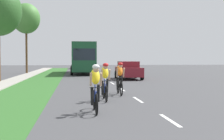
# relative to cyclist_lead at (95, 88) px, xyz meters

# --- Properties ---
(ground_plane) EXTENTS (120.00, 120.00, 0.00)m
(ground_plane) POSITION_rel_cyclist_lead_xyz_m (2.02, 11.71, -0.81)
(ground_plane) COLOR #424244
(grass_verge) EXTENTS (2.95, 70.00, 0.01)m
(grass_verge) POSITION_rel_cyclist_lead_xyz_m (-3.22, 11.71, -0.81)
(grass_verge) COLOR #2D6026
(grass_verge) RESTS_ON ground_plane
(sidewalk_concrete) EXTENTS (1.58, 70.00, 0.10)m
(sidewalk_concrete) POSITION_rel_cyclist_lead_xyz_m (-5.49, 11.71, -0.81)
(sidewalk_concrete) COLOR #9E998E
(sidewalk_concrete) RESTS_ON ground_plane
(lane_markings_center) EXTENTS (0.12, 53.49, 0.01)m
(lane_markings_center) POSITION_rel_cyclist_lead_xyz_m (2.02, 15.71, -0.81)
(lane_markings_center) COLOR white
(lane_markings_center) RESTS_ON ground_plane
(cyclist_lead) EXTENTS (0.42, 1.72, 1.58)m
(cyclist_lead) POSITION_rel_cyclist_lead_xyz_m (0.00, 0.00, 0.00)
(cyclist_lead) COLOR black
(cyclist_lead) RESTS_ON ground_plane
(cyclist_trailing) EXTENTS (0.42, 1.72, 1.58)m
(cyclist_trailing) POSITION_rel_cyclist_lead_xyz_m (0.60, 2.74, 0.00)
(cyclist_trailing) COLOR black
(cyclist_trailing) RESTS_ON ground_plane
(cyclist_distant) EXTENTS (0.42, 1.72, 1.58)m
(cyclist_distant) POSITION_rel_cyclist_lead_xyz_m (1.52, 4.68, 0.00)
(cyclist_distant) COLOR black
(cyclist_distant) RESTS_ON ground_plane
(sedan_maroon) EXTENTS (1.98, 4.30, 1.52)m
(sedan_maroon) POSITION_rel_cyclist_lead_xyz_m (3.95, 15.64, -0.04)
(sedan_maroon) COLOR maroon
(sedan_maroon) RESTS_ON ground_plane
(bus_dark_green) EXTENTS (2.78, 11.60, 3.48)m
(bus_dark_green) POSITION_rel_cyclist_lead_xyz_m (0.33, 26.07, 1.17)
(bus_dark_green) COLOR #194C2D
(bus_dark_green) RESTS_ON ground_plane
(pickup_red) EXTENTS (2.22, 5.10, 1.64)m
(pickup_red) POSITION_rel_cyclist_lead_xyz_m (0.17, 42.86, 0.02)
(pickup_red) COLOR red
(pickup_red) RESTS_ON ground_plane
(street_tree_far) EXTENTS (3.23, 3.23, 8.25)m
(street_tree_far) POSITION_rel_cyclist_lead_xyz_m (-6.24, 26.59, 5.63)
(street_tree_far) COLOR brown
(street_tree_far) RESTS_ON ground_plane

